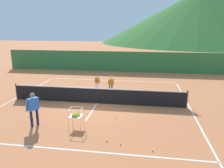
# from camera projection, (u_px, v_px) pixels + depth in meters

# --- Properties ---
(ground_plane) EXTENTS (120.00, 120.00, 0.00)m
(ground_plane) POSITION_uv_depth(u_px,v_px,m) (97.00, 103.00, 13.31)
(ground_plane) COLOR #C67042
(line_baseline_near) EXTENTS (10.96, 0.08, 0.01)m
(line_baseline_near) POSITION_uv_depth(u_px,v_px,m) (67.00, 149.00, 8.27)
(line_baseline_near) COLOR white
(line_baseline_near) RESTS_ON ground
(line_baseline_far) EXTENTS (10.96, 0.08, 0.01)m
(line_baseline_far) POSITION_uv_depth(u_px,v_px,m) (112.00, 80.00, 19.04)
(line_baseline_far) COLOR white
(line_baseline_far) RESTS_ON ground
(line_sideline_west) EXTENTS (0.08, 11.27, 0.01)m
(line_sideline_west) POSITION_uv_depth(u_px,v_px,m) (15.00, 99.00, 14.11)
(line_sideline_west) COLOR white
(line_sideline_west) RESTS_ON ground
(line_sideline_east) EXTENTS (0.08, 11.27, 0.01)m
(line_sideline_east) POSITION_uv_depth(u_px,v_px,m) (190.00, 108.00, 12.51)
(line_sideline_east) COLOR white
(line_sideline_east) RESTS_ON ground
(line_service_center) EXTENTS (0.08, 5.23, 0.01)m
(line_service_center) POSITION_uv_depth(u_px,v_px,m) (97.00, 103.00, 13.31)
(line_service_center) COLOR white
(line_service_center) RESTS_ON ground
(tennis_net) EXTENTS (10.64, 0.08, 1.05)m
(tennis_net) POSITION_uv_depth(u_px,v_px,m) (97.00, 96.00, 13.18)
(tennis_net) COLOR #333338
(tennis_net) RESTS_ON ground
(instructor) EXTENTS (0.52, 0.82, 1.62)m
(instructor) POSITION_uv_depth(u_px,v_px,m) (33.00, 106.00, 10.05)
(instructor) COLOR #191E4C
(instructor) RESTS_ON ground
(student_0) EXTENTS (0.41, 0.66, 1.20)m
(student_0) POSITION_uv_depth(u_px,v_px,m) (97.00, 81.00, 15.80)
(student_0) COLOR silver
(student_0) RESTS_ON ground
(student_1) EXTENTS (0.43, 0.68, 1.23)m
(student_1) POSITION_uv_depth(u_px,v_px,m) (111.00, 83.00, 15.19)
(student_1) COLOR navy
(student_1) RESTS_ON ground
(ball_cart) EXTENTS (0.58, 0.58, 0.90)m
(ball_cart) POSITION_uv_depth(u_px,v_px,m) (76.00, 115.00, 10.01)
(ball_cart) COLOR #B7B7BC
(ball_cart) RESTS_ON ground
(tennis_ball_0) EXTENTS (0.07, 0.07, 0.07)m
(tennis_ball_0) POSITION_uv_depth(u_px,v_px,m) (153.00, 150.00, 8.15)
(tennis_ball_0) COLOR yellow
(tennis_ball_0) RESTS_ON ground
(tennis_ball_1) EXTENTS (0.07, 0.07, 0.07)m
(tennis_ball_1) POSITION_uv_depth(u_px,v_px,m) (33.00, 119.00, 10.92)
(tennis_ball_1) COLOR yellow
(tennis_ball_1) RESTS_ON ground
(tennis_ball_2) EXTENTS (0.07, 0.07, 0.07)m
(tennis_ball_2) POSITION_uv_depth(u_px,v_px,m) (107.00, 141.00, 8.85)
(tennis_ball_2) COLOR yellow
(tennis_ball_2) RESTS_ON ground
(tennis_ball_3) EXTENTS (0.07, 0.07, 0.07)m
(tennis_ball_3) POSITION_uv_depth(u_px,v_px,m) (120.00, 144.00, 8.57)
(tennis_ball_3) COLOR yellow
(tennis_ball_3) RESTS_ON ground
(tennis_ball_4) EXTENTS (0.07, 0.07, 0.07)m
(tennis_ball_4) POSITION_uv_depth(u_px,v_px,m) (116.00, 118.00, 11.10)
(tennis_ball_4) COLOR yellow
(tennis_ball_4) RESTS_ON ground
(tennis_ball_5) EXTENTS (0.07, 0.07, 0.07)m
(tennis_ball_5) POSITION_uv_depth(u_px,v_px,m) (36.00, 107.00, 12.57)
(tennis_ball_5) COLOR yellow
(tennis_ball_5) RESTS_ON ground
(tennis_ball_6) EXTENTS (0.07, 0.07, 0.07)m
(tennis_ball_6) POSITION_uv_depth(u_px,v_px,m) (86.00, 113.00, 11.69)
(tennis_ball_6) COLOR yellow
(tennis_ball_6) RESTS_ON ground
(tennis_ball_7) EXTENTS (0.07, 0.07, 0.07)m
(tennis_ball_7) POSITION_uv_depth(u_px,v_px,m) (29.00, 117.00, 11.21)
(tennis_ball_7) COLOR yellow
(tennis_ball_7) RESTS_ON ground
(windscreen_fence) EXTENTS (24.12, 0.08, 2.11)m
(windscreen_fence) POSITION_uv_depth(u_px,v_px,m) (118.00, 62.00, 22.70)
(windscreen_fence) COLOR #33753D
(windscreen_fence) RESTS_ON ground
(hill_0) EXTENTS (57.80, 57.80, 15.27)m
(hill_0) POSITION_uv_depth(u_px,v_px,m) (198.00, 17.00, 65.24)
(hill_0) COLOR #2D6628
(hill_0) RESTS_ON ground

